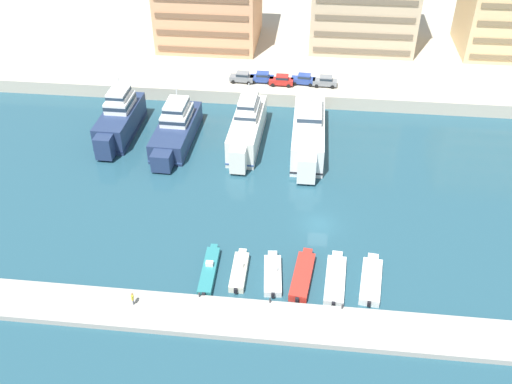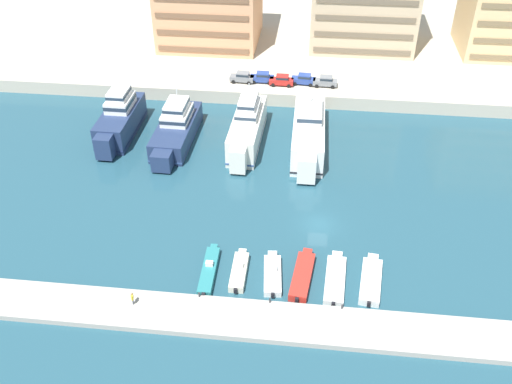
% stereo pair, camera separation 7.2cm
% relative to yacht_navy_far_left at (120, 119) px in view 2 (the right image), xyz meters
% --- Properties ---
extents(ground_plane, '(400.00, 400.00, 0.00)m').
position_rel_yacht_navy_far_left_xyz_m(ground_plane, '(31.16, -18.83, -2.59)').
color(ground_plane, '#234C5B').
extents(quay_promenade, '(180.00, 70.00, 2.27)m').
position_rel_yacht_navy_far_left_xyz_m(quay_promenade, '(31.16, 46.56, -1.45)').
color(quay_promenade, '#BCB29E').
rests_on(quay_promenade, ground).
extents(pier_dock, '(120.00, 5.17, 0.68)m').
position_rel_yacht_navy_far_left_xyz_m(pier_dock, '(31.16, -35.40, -2.25)').
color(pier_dock, '#A8A399').
rests_on(pier_dock, ground).
extents(yacht_navy_far_left, '(4.66, 15.91, 8.75)m').
position_rel_yacht_navy_far_left_xyz_m(yacht_navy_far_left, '(0.00, 0.00, 0.00)').
color(yacht_navy_far_left, navy).
rests_on(yacht_navy_far_left, ground).
extents(yacht_navy_left, '(5.38, 17.66, 7.72)m').
position_rel_yacht_navy_far_left_xyz_m(yacht_navy_left, '(9.02, -1.03, -0.47)').
color(yacht_navy_left, navy).
rests_on(yacht_navy_left, ground).
extents(yacht_ivory_mid_left, '(4.53, 18.01, 8.75)m').
position_rel_yacht_navy_far_left_xyz_m(yacht_ivory_mid_left, '(19.82, -0.36, 0.04)').
color(yacht_ivory_mid_left, silver).
rests_on(yacht_ivory_mid_left, ground).
extents(yacht_white_center_left, '(4.80, 20.90, 7.80)m').
position_rel_yacht_navy_far_left_xyz_m(yacht_white_center_left, '(29.06, -0.20, -0.07)').
color(yacht_white_center_left, white).
rests_on(yacht_white_center_left, ground).
extents(motorboat_teal_far_left, '(1.67, 8.19, 1.34)m').
position_rel_yacht_navy_far_left_xyz_m(motorboat_teal_far_left, '(18.99, -28.79, -2.15)').
color(motorboat_teal_far_left, teal).
rests_on(motorboat_teal_far_left, ground).
extents(motorboat_cream_left, '(1.67, 6.70, 1.36)m').
position_rel_yacht_navy_far_left_xyz_m(motorboat_cream_left, '(22.39, -28.55, -2.12)').
color(motorboat_cream_left, beige).
rests_on(motorboat_cream_left, ground).
extents(motorboat_white_mid_left, '(2.44, 7.01, 1.35)m').
position_rel_yacht_navy_far_left_xyz_m(motorboat_white_mid_left, '(26.18, -28.61, -2.16)').
color(motorboat_white_mid_left, white).
rests_on(motorboat_white_mid_left, ground).
extents(motorboat_red_center_left, '(2.73, 8.20, 1.01)m').
position_rel_yacht_navy_far_left_xyz_m(motorboat_red_center_left, '(29.52, -28.53, -2.09)').
color(motorboat_red_center_left, red).
rests_on(motorboat_red_center_left, ground).
extents(motorboat_white_center, '(2.57, 8.39, 1.14)m').
position_rel_yacht_navy_far_left_xyz_m(motorboat_white_center, '(33.18, -28.48, -2.21)').
color(motorboat_white_center, white).
rests_on(motorboat_white_center, ground).
extents(motorboat_white_center_right, '(2.92, 7.90, 1.40)m').
position_rel_yacht_navy_far_left_xyz_m(motorboat_white_center_right, '(37.09, -28.39, -2.11)').
color(motorboat_white_center_right, white).
rests_on(motorboat_white_center_right, ground).
extents(car_grey_far_left, '(4.20, 2.12, 1.80)m').
position_rel_yacht_navy_far_left_xyz_m(car_grey_far_left, '(17.02, 15.55, 0.66)').
color(car_grey_far_left, slate).
rests_on(car_grey_far_left, quay_promenade).
extents(car_blue_left, '(4.10, 1.92, 1.80)m').
position_rel_yacht_navy_far_left_xyz_m(car_blue_left, '(20.46, 15.88, 0.66)').
color(car_blue_left, '#28428E').
rests_on(car_blue_left, quay_promenade).
extents(car_red_mid_left, '(4.13, 1.97, 1.80)m').
position_rel_yacht_navy_far_left_xyz_m(car_red_mid_left, '(23.88, 15.14, 0.66)').
color(car_red_mid_left, red).
rests_on(car_red_mid_left, quay_promenade).
extents(car_blue_center_left, '(4.22, 2.16, 1.80)m').
position_rel_yacht_navy_far_left_xyz_m(car_blue_center_left, '(27.61, 15.93, 0.66)').
color(car_blue_center_left, '#28428E').
rests_on(car_blue_center_left, quay_promenade).
extents(car_grey_center, '(4.13, 1.98, 1.80)m').
position_rel_yacht_navy_far_left_xyz_m(car_grey_center, '(31.30, 15.55, 0.66)').
color(car_grey_center, slate).
rests_on(car_grey_center, quay_promenade).
extents(apartment_block_far_left, '(19.01, 17.69, 18.04)m').
position_rel_yacht_navy_far_left_xyz_m(apartment_block_far_left, '(8.49, 33.80, 7.75)').
color(apartment_block_far_left, tan).
rests_on(apartment_block_far_left, quay_promenade).
extents(pedestrian_near_edge, '(0.31, 0.62, 1.63)m').
position_rel_yacht_navy_far_left_xyz_m(pedestrian_near_edge, '(12.00, -34.85, -0.94)').
color(pedestrian_near_edge, '#4C515B').
rests_on(pedestrian_near_edge, pier_dock).
extents(bollard_west, '(0.20, 0.20, 0.61)m').
position_rel_yacht_navy_far_left_xyz_m(bollard_west, '(18.71, -33.06, -1.59)').
color(bollard_west, '#2D2D33').
rests_on(bollard_west, pier_dock).
extents(bollard_west_mid, '(0.20, 0.20, 0.61)m').
position_rel_yacht_navy_far_left_xyz_m(bollard_west_mid, '(26.28, -33.06, -1.59)').
color(bollard_west_mid, '#2D2D33').
rests_on(bollard_west_mid, pier_dock).
extents(bollard_east_mid, '(0.20, 0.20, 0.61)m').
position_rel_yacht_navy_far_left_xyz_m(bollard_east_mid, '(33.84, -33.06, -1.59)').
color(bollard_east_mid, '#2D2D33').
rests_on(bollard_east_mid, pier_dock).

